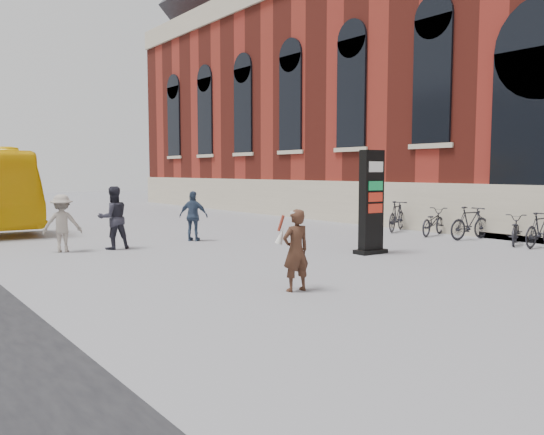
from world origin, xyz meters
TOP-DOWN VIEW (x-y plane):
  - ground at (0.00, 0.00)m, footprint 100.00×100.00m
  - station at (15.48, 6.00)m, footprint 12.15×44.50m
  - info_pylon at (3.78, 1.76)m, footprint 0.92×0.50m
  - woman at (-0.76, -0.44)m, footprint 0.62×0.57m
  - pedestrian_a at (-1.41, 6.84)m, footprint 0.90×0.72m
  - pedestrian_b at (-2.74, 7.16)m, footprint 1.18×0.94m
  - pedestrian_c at (1.28, 7.00)m, footprint 0.91×0.96m
  - bike_3 at (8.60, -0.49)m, footprint 1.74×0.50m
  - bike_4 at (8.60, 0.28)m, footprint 1.79×1.24m
  - bike_5 at (8.60, 1.78)m, footprint 1.87×0.76m
  - bike_6 at (8.60, 3.20)m, footprint 1.91×1.05m
  - bike_7 at (8.60, 4.78)m, footprint 1.96×1.25m

SIDE VIEW (x-z plane):
  - ground at x=0.00m, z-range 0.00..0.00m
  - bike_4 at x=8.60m, z-range 0.00..0.89m
  - bike_6 at x=8.60m, z-range 0.00..0.95m
  - bike_3 at x=8.60m, z-range 0.00..1.05m
  - bike_5 at x=8.60m, z-range 0.00..1.09m
  - bike_7 at x=8.60m, z-range 0.00..1.14m
  - woman at x=-0.76m, z-range 0.02..1.55m
  - pedestrian_b at x=-2.74m, z-range 0.00..1.59m
  - pedestrian_c at x=1.28m, z-range 0.00..1.60m
  - pedestrian_a at x=-1.41m, z-range 0.00..1.80m
  - info_pylon at x=3.78m, z-range 0.00..2.79m
  - station at x=15.48m, z-range -1.49..17.66m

